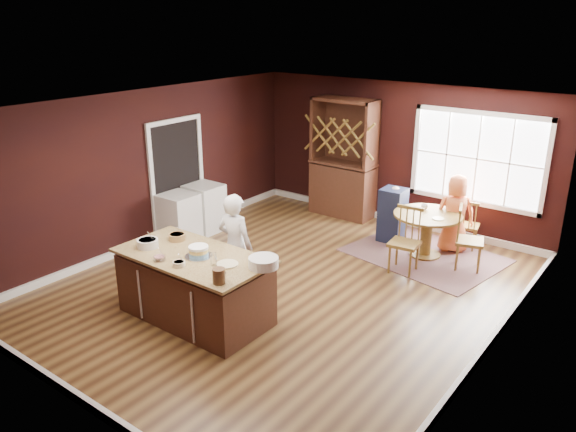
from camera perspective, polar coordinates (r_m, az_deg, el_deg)
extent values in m
plane|color=brown|center=(8.52, -0.03, -7.13)|extent=(7.00, 7.00, 0.00)
plane|color=white|center=(7.67, -0.04, 11.13)|extent=(7.00, 7.00, 0.00)
plane|color=black|center=(10.89, 11.19, 6.15)|extent=(6.00, 0.00, 6.00)
plane|color=black|center=(5.81, -21.48, -7.33)|extent=(6.00, 0.00, 6.00)
plane|color=black|center=(10.01, -13.93, 4.74)|extent=(0.00, 7.00, 7.00)
plane|color=black|center=(6.75, 20.81, -3.42)|extent=(0.00, 7.00, 7.00)
cube|color=#412516|center=(7.62, -9.43, -7.37)|extent=(1.99, 1.00, 0.83)
cube|color=#C9C275|center=(7.41, -9.64, -4.03)|extent=(2.07, 1.08, 0.04)
cylinder|color=brown|center=(9.81, 13.69, -3.81)|extent=(0.53, 0.53, 0.04)
cylinder|color=brown|center=(9.68, 13.86, -1.99)|extent=(0.19, 0.19, 0.67)
cylinder|color=brown|center=(9.55, 14.04, 0.09)|extent=(1.13, 1.13, 0.04)
imported|color=silver|center=(7.96, -5.37, -3.07)|extent=(0.59, 0.41, 1.55)
cylinder|color=white|center=(7.74, -14.07, -2.70)|extent=(0.28, 0.28, 0.11)
cylinder|color=olive|center=(7.90, -11.20, -2.09)|extent=(0.23, 0.23, 0.09)
cylinder|color=white|center=(7.31, -12.93, -4.21)|extent=(0.16, 0.16, 0.06)
cylinder|color=beige|center=(7.10, -11.01, -4.78)|extent=(0.16, 0.16, 0.06)
cylinder|color=silver|center=(7.03, -7.57, -4.37)|extent=(0.08, 0.08, 0.17)
cylinder|color=#F6E9B2|center=(7.05, -6.18, -4.88)|extent=(0.27, 0.27, 0.02)
cylinder|color=white|center=(6.93, -2.51, -4.72)|extent=(0.37, 0.37, 0.13)
cylinder|color=brown|center=(6.57, -7.04, -6.06)|extent=(0.15, 0.15, 0.18)
cube|color=brown|center=(9.81, 13.69, -3.88)|extent=(2.66, 2.22, 0.01)
imported|color=orange|center=(9.90, 16.61, 0.22)|extent=(0.79, 0.70, 1.35)
cylinder|color=beige|center=(9.35, 15.01, -0.25)|extent=(0.19, 0.19, 0.01)
imported|color=white|center=(9.73, 13.69, 0.91)|extent=(0.13, 0.13, 0.09)
cube|color=#392112|center=(11.17, 5.66, 5.85)|extent=(1.28, 0.53, 2.35)
cube|color=white|center=(10.19, -11.01, -0.17)|extent=(0.60, 0.58, 0.87)
cube|color=white|center=(10.60, -8.47, 0.83)|extent=(0.61, 0.59, 0.89)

